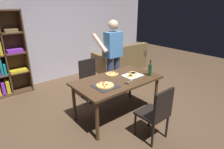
{
  "coord_description": "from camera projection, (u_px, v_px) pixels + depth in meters",
  "views": [
    {
      "loc": [
        -2.07,
        -2.36,
        2.04
      ],
      "look_at": [
        0.0,
        0.15,
        0.8
      ],
      "focal_mm": 29.39,
      "sensor_mm": 36.0,
      "label": 1
    }
  ],
  "objects": [
    {
      "name": "couch",
      "position": [
        121.0,
        60.0,
        6.11
      ],
      "size": [
        1.75,
        0.95,
        0.85
      ],
      "color": "brown",
      "rests_on": "ground_plane"
    },
    {
      "name": "pepperoni_pizza_on_tray",
      "position": [
        105.0,
        86.0,
        3.09
      ],
      "size": [
        0.37,
        0.37,
        0.04
      ],
      "color": "#2D2D33",
      "rests_on": "dining_table"
    },
    {
      "name": "dining_table",
      "position": [
        117.0,
        83.0,
        3.42
      ],
      "size": [
        1.61,
        0.89,
        0.75
      ],
      "color": "#4C331E",
      "rests_on": "ground_plane"
    },
    {
      "name": "person_serving_pizza",
      "position": [
        113.0,
        54.0,
        4.1
      ],
      "size": [
        0.55,
        0.54,
        1.75
      ],
      "color": "#38476B",
      "rests_on": "ground_plane"
    },
    {
      "name": "chair_near_camera",
      "position": [
        157.0,
        111.0,
        2.8
      ],
      "size": [
        0.42,
        0.42,
        0.9
      ],
      "color": "black",
      "rests_on": "ground_plane"
    },
    {
      "name": "kitchen_scissors",
      "position": [
        128.0,
        83.0,
        3.23
      ],
      "size": [
        0.2,
        0.1,
        0.01
      ],
      "color": "silver",
      "rests_on": "dining_table"
    },
    {
      "name": "ground_plane",
      "position": [
        117.0,
        114.0,
        3.66
      ],
      "size": [
        12.0,
        12.0,
        0.0
      ],
      "primitive_type": "plane",
      "color": "brown"
    },
    {
      "name": "pizza_slices_on_towel",
      "position": [
        132.0,
        75.0,
        3.57
      ],
      "size": [
        0.36,
        0.29,
        0.03
      ],
      "color": "white",
      "rests_on": "dining_table"
    },
    {
      "name": "second_pizza_plain",
      "position": [
        112.0,
        74.0,
        3.62
      ],
      "size": [
        0.25,
        0.25,
        0.03
      ],
      "color": "tan",
      "rests_on": "dining_table"
    },
    {
      "name": "back_wall",
      "position": [
        56.0,
        30.0,
        5.04
      ],
      "size": [
        6.4,
        0.1,
        2.8
      ],
      "primitive_type": "cube",
      "color": "#BCB7C6",
      "rests_on": "ground_plane"
    },
    {
      "name": "chair_far_side",
      "position": [
        90.0,
        77.0,
        4.15
      ],
      "size": [
        0.42,
        0.42,
        0.9
      ],
      "color": "black",
      "rests_on": "ground_plane"
    },
    {
      "name": "wine_bottle",
      "position": [
        150.0,
        70.0,
        3.53
      ],
      "size": [
        0.07,
        0.07,
        0.32
      ],
      "color": "#194723",
      "rests_on": "dining_table"
    }
  ]
}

